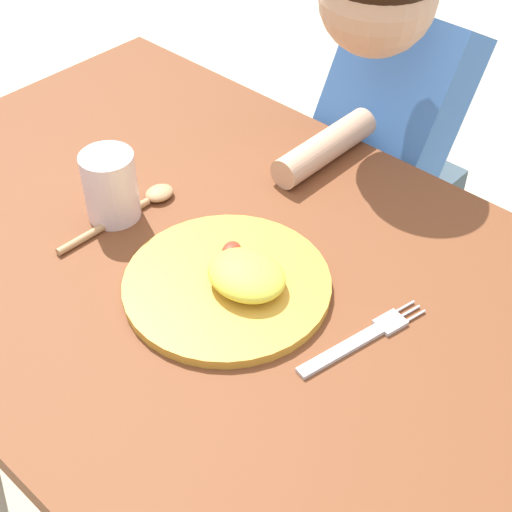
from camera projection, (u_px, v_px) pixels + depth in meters
dining_table at (274, 356)px, 1.04m from camera, size 1.40×0.74×0.67m
plate at (232, 282)px, 0.98m from camera, size 0.27×0.27×0.05m
fork at (360, 340)px, 0.91m from camera, size 0.06×0.19×0.01m
spoon at (137, 206)px, 1.10m from camera, size 0.04×0.21×0.02m
drinking_cup at (110, 186)px, 1.06m from camera, size 0.08×0.08×0.10m
person at (385, 164)px, 1.37m from camera, size 0.22×0.42×1.00m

